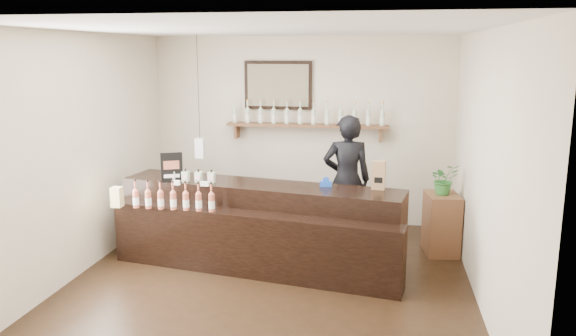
{
  "coord_description": "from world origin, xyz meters",
  "views": [
    {
      "loc": [
        1.22,
        -5.82,
        2.57
      ],
      "look_at": [
        0.1,
        0.7,
        1.2
      ],
      "focal_mm": 35.0,
      "sensor_mm": 36.0,
      "label": 1
    }
  ],
  "objects": [
    {
      "name": "room_shell",
      "position": [
        0.0,
        0.0,
        1.7
      ],
      "size": [
        5.0,
        5.0,
        5.0
      ],
      "color": "beige",
      "rests_on": "ground"
    },
    {
      "name": "promo_sign",
      "position": [
        -1.34,
        0.61,
        1.17
      ],
      "size": [
        0.25,
        0.13,
        0.37
      ],
      "color": "black",
      "rests_on": "counter"
    },
    {
      "name": "ground",
      "position": [
        0.0,
        0.0,
        0.0
      ],
      "size": [
        5.0,
        5.0,
        0.0
      ],
      "primitive_type": "plane",
      "color": "black",
      "rests_on": "ground"
    },
    {
      "name": "side_cabinet",
      "position": [
        2.0,
        1.36,
        0.39
      ],
      "size": [
        0.47,
        0.59,
        0.79
      ],
      "color": "brown",
      "rests_on": "ground"
    },
    {
      "name": "paper_bag",
      "position": [
        1.18,
        0.67,
        1.15
      ],
      "size": [
        0.16,
        0.13,
        0.33
      ],
      "color": "#936947",
      "rests_on": "counter"
    },
    {
      "name": "shopkeeper",
      "position": [
        0.76,
        1.55,
        1.0
      ],
      "size": [
        0.8,
        0.59,
        1.99
      ],
      "primitive_type": "imported",
      "rotation": [
        0.0,
        0.0,
        3.31
      ],
      "color": "black",
      "rests_on": "ground"
    },
    {
      "name": "counter",
      "position": [
        -0.26,
        0.57,
        0.46
      ],
      "size": [
        3.59,
        1.53,
        1.15
      ],
      "color": "black",
      "rests_on": "ground"
    },
    {
      "name": "tape_dispenser",
      "position": [
        0.56,
        0.69,
        1.03
      ],
      "size": [
        0.15,
        0.07,
        0.12
      ],
      "color": "blue",
      "rests_on": "counter"
    },
    {
      "name": "back_wall_decor",
      "position": [
        -0.15,
        2.37,
        1.76
      ],
      "size": [
        2.66,
        0.96,
        1.69
      ],
      "color": "brown",
      "rests_on": "ground"
    },
    {
      "name": "potted_plant",
      "position": [
        2.0,
        1.36,
        0.98
      ],
      "size": [
        0.45,
        0.43,
        0.39
      ],
      "primitive_type": "imported",
      "rotation": [
        0.0,
        0.0,
        0.43
      ],
      "color": "#2E712D",
      "rests_on": "side_cabinet"
    }
  ]
}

